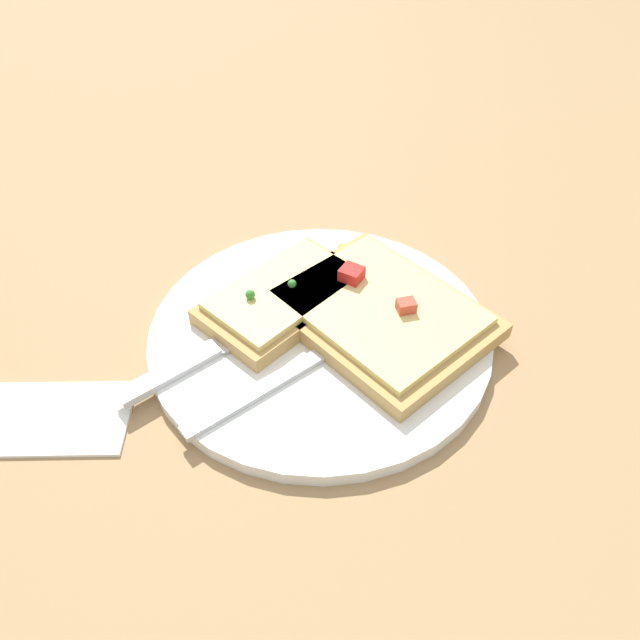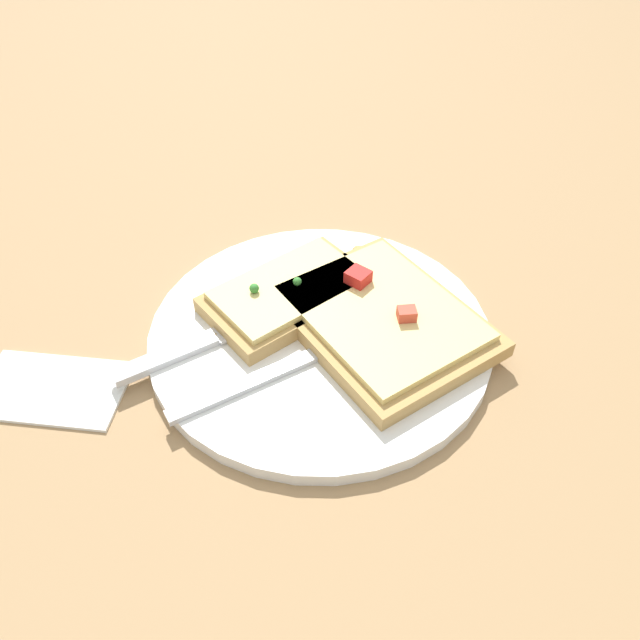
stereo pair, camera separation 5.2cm
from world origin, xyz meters
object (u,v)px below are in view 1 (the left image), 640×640
fork (309,362)px  napkin (53,417)px  knife (226,342)px  pizza_slice_corner (284,296)px  pizza_slice_main (380,312)px  plate (320,334)px

fork → napkin: (-0.19, -0.04, -0.01)m
knife → pizza_slice_corner: pizza_slice_corner is taller
knife → pizza_slice_main: bearing=-27.4°
fork → plate: bearing=38.7°
pizza_slice_main → pizza_slice_corner: pizza_slice_main is taller
pizza_slice_corner → napkin: bearing=167.6°
fork → knife: size_ratio=0.91×
plate → fork: bearing=-103.7°
knife → plate: bearing=-26.2°
fork → pizza_slice_corner: bearing=68.8°
pizza_slice_main → napkin: pizza_slice_main is taller
plate → fork: size_ratio=1.67×
knife → pizza_slice_corner: bearing=7.2°
pizza_slice_main → napkin: size_ratio=1.89×
knife → napkin: 0.14m
pizza_slice_corner → pizza_slice_main: bearing=-60.9°
knife → napkin: knife is taller
plate → napkin: (-0.20, -0.08, -0.00)m
napkin → pizza_slice_corner: bearing=33.3°
plate → fork: fork is taller
plate → pizza_slice_corner: size_ratio=1.78×
fork → napkin: 0.20m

